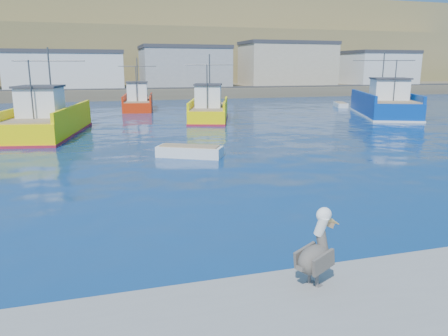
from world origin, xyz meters
name	(u,v)px	position (x,y,z in m)	size (l,w,h in m)	color
ground	(301,234)	(0.00, 0.00, 0.00)	(260.00, 260.00, 0.00)	#071B54
dock_bollards	(389,257)	(0.60, -3.40, 0.65)	(36.20, 0.20, 0.30)	#4C4C4C
far_shore	(114,51)	(0.00, 109.20, 8.98)	(200.00, 81.00, 24.00)	brown
trawler_yellow_a	(48,121)	(-9.28, 23.68, 1.07)	(6.08, 12.33, 6.58)	#FFE401
trawler_yellow_b	(209,110)	(4.76, 29.58, 0.97)	(6.31, 10.45, 6.33)	#FFE401
trawler_blue	(384,104)	(23.61, 28.33, 1.16)	(9.66, 14.23, 6.79)	#043590
boat_orange	(138,101)	(-0.82, 41.80, 1.04)	(4.58, 8.97, 6.12)	red
skiff_mid	(190,152)	(-0.79, 12.70, 0.26)	(3.89, 2.97, 0.81)	silver
skiff_far	(341,105)	(24.52, 38.37, 0.24)	(2.28, 3.67, 0.75)	silver
pelican	(317,253)	(-1.56, -3.80, 1.22)	(1.33, 0.87, 1.69)	#595451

